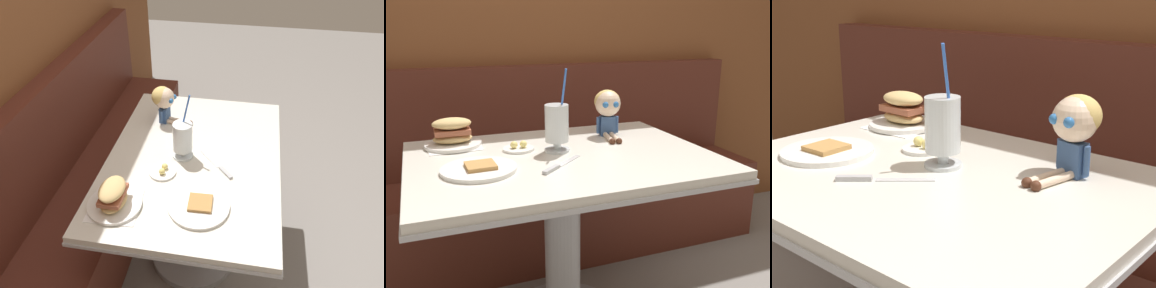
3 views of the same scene
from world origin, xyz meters
TOP-DOWN VIEW (x-y plane):
  - wood_panel_wall at (0.00, 1.05)m, footprint 4.40×0.08m
  - booth_bench at (0.00, 0.81)m, footprint 2.60×0.48m
  - diner_table at (0.00, 0.18)m, footprint 1.11×0.81m
  - toast_plate at (-0.31, 0.11)m, footprint 0.25×0.25m
  - milkshake_glass at (0.00, 0.23)m, footprint 0.10×0.10m
  - sandwich_plate at (-0.36, 0.44)m, footprint 0.22×0.22m
  - butter_saucer at (-0.13, 0.30)m, footprint 0.12×0.12m
  - butter_knife at (-0.07, 0.04)m, footprint 0.19×0.17m
  - seated_doll at (0.28, 0.39)m, footprint 0.13×0.23m

SIDE VIEW (x-z plane):
  - booth_bench at x=0.00m, z-range -0.17..0.83m
  - diner_table at x=0.00m, z-range 0.17..0.91m
  - butter_knife at x=-0.07m, z-range 0.74..0.75m
  - toast_plate at x=-0.31m, z-range 0.74..0.76m
  - butter_saucer at x=-0.13m, z-range 0.73..0.77m
  - sandwich_plate at x=-0.36m, z-range 0.73..0.84m
  - milkshake_glass at x=0.00m, z-range 0.68..1.00m
  - seated_doll at x=0.28m, z-range 0.77..0.97m
  - wood_panel_wall at x=0.00m, z-range 0.00..2.40m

